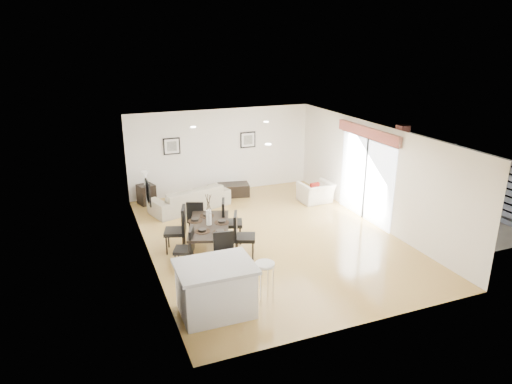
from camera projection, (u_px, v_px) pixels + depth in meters
name	position (u px, v px, depth m)	size (l,w,h in m)	color
ground	(270.00, 237.00, 11.58)	(8.00, 8.00, 0.00)	tan
wall_back	(221.00, 151.00, 14.67)	(6.00, 0.04, 2.70)	white
wall_front	(365.00, 256.00, 7.62)	(6.00, 0.04, 2.70)	white
wall_left	(146.00, 202.00, 10.10)	(0.04, 8.00, 2.70)	white
wall_right	(373.00, 174.00, 12.19)	(0.04, 8.00, 2.70)	white
ceiling	(271.00, 132.00, 10.71)	(6.00, 8.00, 0.02)	white
sofa	(190.00, 198.00, 13.39)	(2.34, 0.91, 0.68)	gray
armchair	(316.00, 192.00, 13.98)	(0.95, 0.83, 0.62)	beige
courtyard_plant_a	(467.00, 205.00, 12.92)	(0.58, 0.50, 0.64)	#345826
courtyard_plant_b	(427.00, 191.00, 13.99)	(0.39, 0.39, 0.70)	#345826
dining_table	(209.00, 227.00, 10.51)	(1.40, 1.96, 0.74)	black
dining_chair_wnear	(187.00, 246.00, 9.92)	(0.55, 0.55, 0.93)	black
dining_chair_wfar	(179.00, 227.00, 10.68)	(0.62, 0.62, 1.10)	black
dining_chair_enear	(241.00, 233.00, 10.39)	(0.62, 0.62, 1.06)	black
dining_chair_efar	(228.00, 219.00, 11.16)	(0.61, 0.61, 1.08)	black
dining_chair_head	(224.00, 252.00, 9.59)	(0.49, 0.49, 0.96)	black
dining_chair_foot	(196.00, 216.00, 11.51)	(0.56, 0.56, 0.95)	black
vase	(209.00, 213.00, 10.39)	(0.90, 1.41, 0.74)	white
coffee_table	(234.00, 190.00, 14.58)	(0.97, 0.58, 0.39)	black
side_table	(146.00, 194.00, 13.83)	(0.45, 0.45, 0.60)	black
table_lamp	(145.00, 176.00, 13.64)	(0.22, 0.22, 0.42)	white
cushion	(315.00, 188.00, 13.81)	(0.29, 0.09, 0.29)	maroon
kitchen_island	(216.00, 288.00, 8.29)	(1.41, 1.09, 0.98)	silver
bar_stool	(265.00, 269.00, 8.55)	(0.38, 0.38, 0.83)	white
framed_print_back_left	(172.00, 146.00, 13.99)	(0.52, 0.04, 0.52)	black
framed_print_back_right	(248.00, 140.00, 14.86)	(0.52, 0.04, 0.52)	black
framed_print_left_wall	(148.00, 192.00, 9.84)	(0.04, 0.52, 0.52)	black
sliding_door	(366.00, 160.00, 12.34)	(0.12, 2.70, 2.57)	white
courtyard	(441.00, 169.00, 14.19)	(6.00, 6.00, 2.00)	gray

